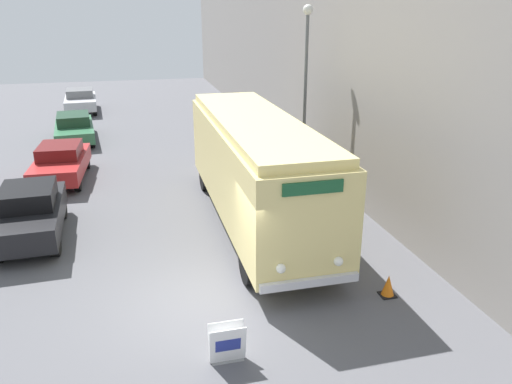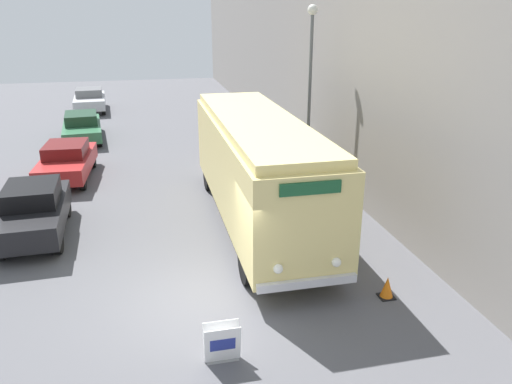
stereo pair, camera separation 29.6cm
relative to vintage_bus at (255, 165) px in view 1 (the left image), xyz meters
The scene contains 10 objects.
ground_plane 5.15m from the vintage_bus, 118.68° to the right, with size 80.00×80.00×0.00m, color #56565B.
building_wall_right 7.24m from the vintage_bus, 56.04° to the left, with size 0.30×60.00×7.50m.
vintage_bus is the anchor object (origin of this frame).
sign_board 6.82m from the vintage_bus, 108.80° to the right, with size 0.70×0.31×0.80m.
streetlamp 4.90m from the vintage_bus, 50.62° to the left, with size 0.36×0.36×6.56m.
parked_car_near 6.77m from the vintage_bus, behind, with size 1.87×4.16×1.58m.
parked_car_mid 8.85m from the vintage_bus, 136.72° to the left, with size 2.02×4.32×1.43m.
parked_car_far 14.16m from the vintage_bus, 117.09° to the left, with size 2.25×4.94×1.37m.
parked_car_distant 21.65m from the vintage_bus, 107.97° to the left, with size 2.19×4.67×1.48m.
traffic_cone 5.57m from the vintage_bus, 67.91° to the right, with size 0.36×0.36×0.54m.
Camera 1 is at (-1.27, -9.93, 6.41)m, focal length 35.00 mm.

